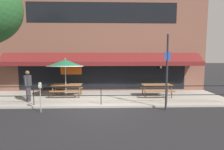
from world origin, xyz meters
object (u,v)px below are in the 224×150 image
picnic_table_left (67,87)px  patio_umbrella_left (65,63)px  parking_meter_near (40,88)px  pedestrian_walking (28,84)px  street_sign_pole (167,72)px  picnic_table_centre (157,87)px

picnic_table_left → patio_umbrella_left: 1.50m
picnic_table_left → parking_meter_near: parking_meter_near is taller
pedestrian_walking → street_sign_pole: street_sign_pole is taller
patio_umbrella_left → street_sign_pole: (5.32, -2.37, -0.32)m
pedestrian_walking → street_sign_pole: (7.18, -1.49, 0.80)m
picnic_table_centre → parking_meter_near: 6.70m
picnic_table_left → parking_meter_near: (-0.57, -2.82, 0.44)m
picnic_table_left → pedestrian_walking: pedestrian_walking is taller
picnic_table_left → street_sign_pole: 6.05m
picnic_table_left → street_sign_pole: street_sign_pole is taller
picnic_table_centre → pedestrian_walking: (-7.43, -0.96, 0.35)m
patio_umbrella_left → pedestrian_walking: patio_umbrella_left is taller
parking_meter_near → street_sign_pole: (5.89, 0.18, 0.71)m
picnic_table_left → pedestrian_walking: (-1.86, -1.15, 0.35)m
picnic_table_left → picnic_table_centre: 5.58m
street_sign_pole → patio_umbrella_left: bearing=156.0°
picnic_table_left → pedestrian_walking: size_ratio=1.05×
patio_umbrella_left → pedestrian_walking: bearing=-154.6°
picnic_table_left → pedestrian_walking: bearing=-148.2°
picnic_table_left → patio_umbrella_left: bearing=-90.0°
parking_meter_near → street_sign_pole: 5.94m
pedestrian_walking → patio_umbrella_left: bearing=25.4°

